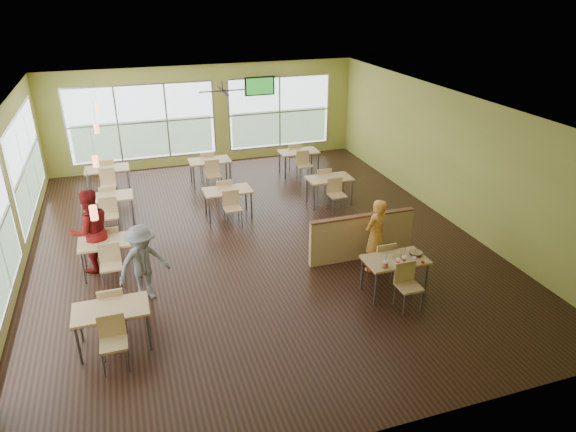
# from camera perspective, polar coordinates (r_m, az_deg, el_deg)

# --- Properties ---
(room) EXTENTS (12.00, 12.04, 3.20)m
(room) POSITION_cam_1_polar(r_m,az_deg,el_deg) (11.51, -3.92, 4.41)
(room) COLOR black
(room) RESTS_ON ground
(window_bays) EXTENTS (9.24, 10.24, 2.38)m
(window_bays) POSITION_cam_1_polar(r_m,az_deg,el_deg) (14.16, -17.65, 6.68)
(window_bays) COLOR white
(window_bays) RESTS_ON room
(main_table) EXTENTS (1.22, 1.52, 0.87)m
(main_table) POSITION_cam_1_polar(r_m,az_deg,el_deg) (10.09, 11.81, -5.25)
(main_table) COLOR tan
(main_table) RESTS_ON floor
(half_wall_divider) EXTENTS (2.40, 0.14, 1.04)m
(half_wall_divider) POSITION_cam_1_polar(r_m,az_deg,el_deg) (11.25, 8.18, -2.27)
(half_wall_divider) COLOR tan
(half_wall_divider) RESTS_ON floor
(dining_tables) EXTENTS (6.92, 8.72, 0.87)m
(dining_tables) POSITION_cam_1_polar(r_m,az_deg,el_deg) (13.25, -10.09, 2.37)
(dining_tables) COLOR tan
(dining_tables) RESTS_ON floor
(pendant_lights) EXTENTS (0.11, 7.31, 0.86)m
(pendant_lights) POSITION_cam_1_polar(r_m,az_deg,el_deg) (11.59, -20.55, 7.48)
(pendant_lights) COLOR #2D2119
(pendant_lights) RESTS_ON ceiling
(ceiling_fan) EXTENTS (1.25, 1.25, 0.29)m
(ceiling_fan) POSITION_cam_1_polar(r_m,az_deg,el_deg) (13.98, -7.30, 13.65)
(ceiling_fan) COLOR #2D2119
(ceiling_fan) RESTS_ON ceiling
(tv_backwall) EXTENTS (1.00, 0.07, 0.60)m
(tv_backwall) POSITION_cam_1_polar(r_m,az_deg,el_deg) (17.25, -3.17, 14.21)
(tv_backwall) COLOR black
(tv_backwall) RESTS_ON wall_back
(man_plaid) EXTENTS (0.69, 0.58, 1.59)m
(man_plaid) POSITION_cam_1_polar(r_m,az_deg,el_deg) (10.73, 9.70, -2.15)
(man_plaid) COLOR #DB4618
(man_plaid) RESTS_ON floor
(patron_maroon) EXTENTS (1.05, 0.93, 1.80)m
(patron_maroon) POSITION_cam_1_polar(r_m,az_deg,el_deg) (11.28, -21.04, -1.56)
(patron_maroon) COLOR maroon
(patron_maroon) RESTS_ON floor
(patron_grey) EXTENTS (1.15, 0.90, 1.56)m
(patron_grey) POSITION_cam_1_polar(r_m,az_deg,el_deg) (9.98, -15.79, -5.08)
(patron_grey) COLOR slate
(patron_grey) RESTS_ON floor
(cup_blue) EXTENTS (0.09, 0.09, 0.32)m
(cup_blue) POSITION_cam_1_polar(r_m,az_deg,el_deg) (9.71, 10.82, -5.19)
(cup_blue) COLOR white
(cup_blue) RESTS_ON main_table
(cup_yellow) EXTENTS (0.09, 0.09, 0.31)m
(cup_yellow) POSITION_cam_1_polar(r_m,az_deg,el_deg) (9.82, 12.13, -4.93)
(cup_yellow) COLOR white
(cup_yellow) RESTS_ON main_table
(cup_red_near) EXTENTS (0.09, 0.09, 0.33)m
(cup_red_near) POSITION_cam_1_polar(r_m,az_deg,el_deg) (9.92, 12.76, -4.68)
(cup_red_near) COLOR white
(cup_red_near) RESTS_ON main_table
(cup_red_far) EXTENTS (0.08, 0.08, 0.30)m
(cup_red_far) POSITION_cam_1_polar(r_m,az_deg,el_deg) (9.95, 13.84, -4.74)
(cup_red_far) COLOR white
(cup_red_far) RESTS_ON main_table
(food_basket) EXTENTS (0.27, 0.27, 0.06)m
(food_basket) POSITION_cam_1_polar(r_m,az_deg,el_deg) (10.24, 14.02, -4.03)
(food_basket) COLOR black
(food_basket) RESTS_ON main_table
(ketchup_cup) EXTENTS (0.07, 0.07, 0.03)m
(ketchup_cup) POSITION_cam_1_polar(r_m,az_deg,el_deg) (10.00, 14.75, -4.98)
(ketchup_cup) COLOR #B70F07
(ketchup_cup) RESTS_ON main_table
(wrapper_left) EXTENTS (0.21, 0.20, 0.04)m
(wrapper_left) POSITION_cam_1_polar(r_m,az_deg,el_deg) (9.71, 10.62, -5.44)
(wrapper_left) COLOR tan
(wrapper_left) RESTS_ON main_table
(wrapper_mid) EXTENTS (0.25, 0.23, 0.05)m
(wrapper_mid) POSITION_cam_1_polar(r_m,az_deg,el_deg) (10.09, 12.06, -4.33)
(wrapper_mid) COLOR tan
(wrapper_mid) RESTS_ON main_table
(wrapper_right) EXTENTS (0.16, 0.15, 0.03)m
(wrapper_right) POSITION_cam_1_polar(r_m,az_deg,el_deg) (9.96, 13.62, -4.97)
(wrapper_right) COLOR tan
(wrapper_right) RESTS_ON main_table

